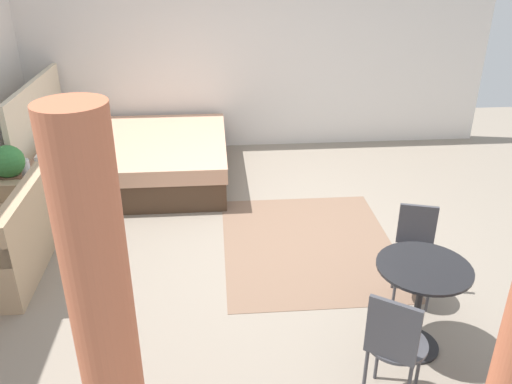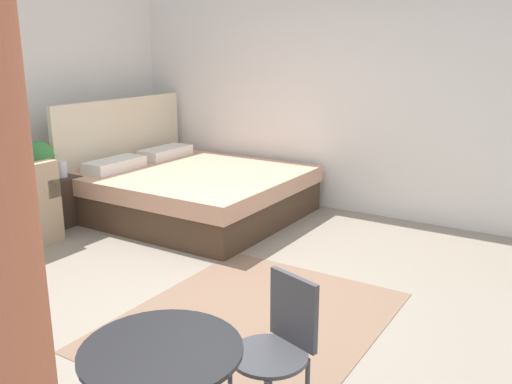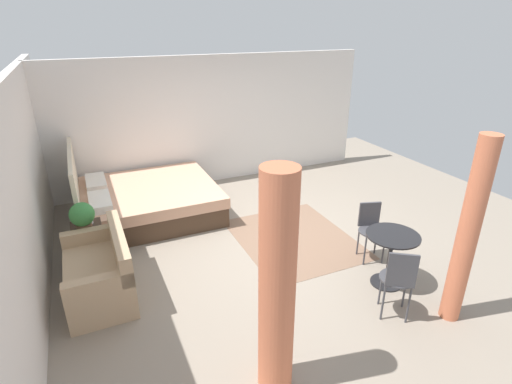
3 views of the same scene
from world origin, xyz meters
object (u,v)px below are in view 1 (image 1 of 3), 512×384
object	(u,v)px
nightstand	(23,203)
balcony_table	(420,292)
couch	(2,243)
vase	(24,168)
cafe_chair_near_window	(415,244)
bed	(130,158)
cafe_chair_near_couch	(394,342)
potted_plant	(8,164)

from	to	relation	value
nightstand	balcony_table	xyz separation A→B (m)	(-2.13, -3.46, 0.24)
couch	vase	world-z (taller)	couch
couch	cafe_chair_near_window	bearing A→B (deg)	-100.28
balcony_table	bed	bearing A→B (deg)	37.38
couch	bed	bearing A→B (deg)	-23.64
cafe_chair_near_window	cafe_chair_near_couch	xyz separation A→B (m)	(-1.17, 0.57, 0.05)
cafe_chair_near_window	nightstand	bearing A→B (deg)	67.60
balcony_table	cafe_chair_near_couch	world-z (taller)	cafe_chair_near_couch
potted_plant	cafe_chair_near_couch	distance (m)	4.04
nightstand	cafe_chair_near_couch	size ratio (longest dim) A/B	0.60
bed	couch	size ratio (longest dim) A/B	1.71
cafe_chair_near_window	potted_plant	bearing A→B (deg)	69.03
potted_plant	cafe_chair_near_couch	size ratio (longest dim) A/B	0.46
bed	cafe_chair_near_couch	size ratio (longest dim) A/B	2.50
cafe_chair_near_couch	bed	bearing A→B (deg)	29.07
couch	potted_plant	bearing A→B (deg)	8.23
couch	cafe_chair_near_window	xyz separation A→B (m)	(-0.65, -3.56, 0.21)
vase	cafe_chair_near_couch	world-z (taller)	cafe_chair_near_couch
nightstand	cafe_chair_near_couch	distance (m)	4.10
balcony_table	cafe_chair_near_couch	size ratio (longest dim) A/B	0.79
couch	nightstand	xyz separation A→B (m)	(0.86, 0.10, -0.03)
cafe_chair_near_window	bed	bearing A→B (deg)	45.56
bed	nightstand	world-z (taller)	bed
couch	balcony_table	xyz separation A→B (m)	(-1.27, -3.36, 0.21)
nightstand	cafe_chair_near_window	world-z (taller)	cafe_chair_near_window
couch	cafe_chair_near_couch	xyz separation A→B (m)	(-1.82, -2.99, 0.26)
vase	cafe_chair_near_couch	xyz separation A→B (m)	(-2.80, -3.04, -0.06)
nightstand	potted_plant	world-z (taller)	potted_plant
cafe_chair_near_couch	balcony_table	bearing A→B (deg)	-34.57
bed	vase	xyz separation A→B (m)	(-1.01, 0.92, 0.32)
balcony_table	cafe_chair_near_couch	bearing A→B (deg)	145.43
couch	vase	distance (m)	1.03
couch	nightstand	world-z (taller)	couch
couch	cafe_chair_near_couch	size ratio (longest dim) A/B	1.46
vase	cafe_chair_near_couch	bearing A→B (deg)	-132.66
bed	vase	size ratio (longest dim) A/B	12.88
potted_plant	vase	xyz separation A→B (m)	(0.22, -0.06, -0.14)
vase	balcony_table	size ratio (longest dim) A/B	0.24
vase	cafe_chair_near_window	bearing A→B (deg)	-114.26
potted_plant	cafe_chair_near_couch	xyz separation A→B (m)	(-2.58, -3.10, -0.20)
couch	cafe_chair_near_couch	distance (m)	3.51
bed	balcony_table	bearing A→B (deg)	-142.62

